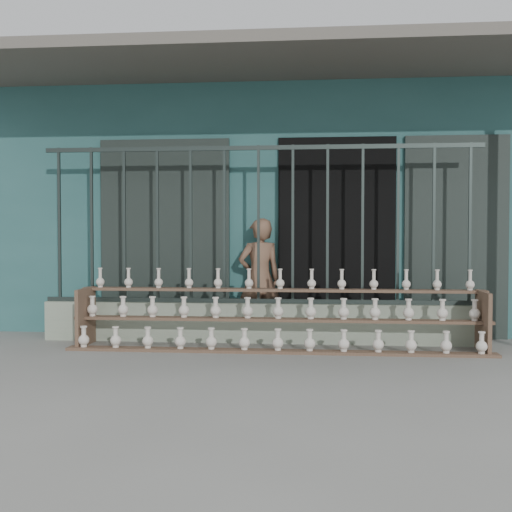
{
  "coord_description": "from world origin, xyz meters",
  "views": [
    {
      "loc": [
        0.66,
        -5.98,
        1.24
      ],
      "look_at": [
        0.0,
        1.0,
        1.0
      ],
      "focal_mm": 45.0,
      "sensor_mm": 36.0,
      "label": 1
    }
  ],
  "objects": [
    {
      "name": "ground",
      "position": [
        0.0,
        0.0,
        0.0
      ],
      "size": [
        60.0,
        60.0,
        0.0
      ],
      "primitive_type": "plane",
      "color": "slate"
    },
    {
      "name": "security_fence",
      "position": [
        -0.0,
        1.3,
        1.35
      ],
      "size": [
        5.0,
        0.04,
        1.8
      ],
      "color": "#283330",
      "rests_on": "parapet_wall"
    },
    {
      "name": "workshop_building",
      "position": [
        0.0,
        4.23,
        1.62
      ],
      "size": [
        7.4,
        6.6,
        3.21
      ],
      "color": "#295858",
      "rests_on": "ground"
    },
    {
      "name": "shelf_rack",
      "position": [
        0.25,
        0.88,
        0.36
      ],
      "size": [
        4.5,
        0.68,
        0.85
      ],
      "color": "brown",
      "rests_on": "ground"
    },
    {
      "name": "parapet_wall",
      "position": [
        0.0,
        1.3,
        0.23
      ],
      "size": [
        5.0,
        0.2,
        0.45
      ],
      "primitive_type": "cube",
      "color": "gray",
      "rests_on": "ground"
    },
    {
      "name": "elderly_woman",
      "position": [
        -0.01,
        1.6,
        0.71
      ],
      "size": [
        0.61,
        0.51,
        1.43
      ],
      "primitive_type": "imported",
      "rotation": [
        0.0,
        0.0,
        3.53
      ],
      "color": "brown",
      "rests_on": "ground"
    }
  ]
}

